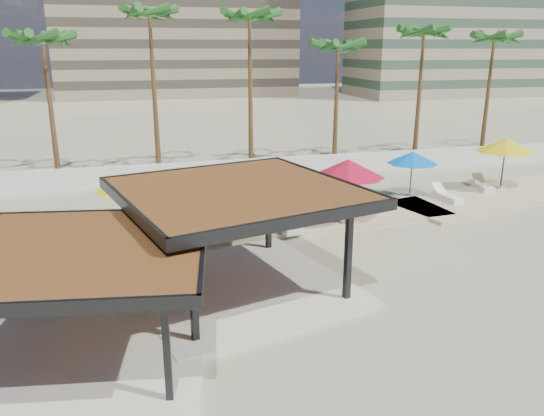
{
  "coord_description": "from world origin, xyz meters",
  "views": [
    {
      "loc": [
        -4.67,
        -15.37,
        7.77
      ],
      "look_at": [
        0.81,
        4.94,
        1.4
      ],
      "focal_mm": 35.0,
      "sensor_mm": 36.0,
      "label": 1
    }
  ],
  "objects": [
    {
      "name": "ground",
      "position": [
        0.0,
        0.0,
        0.0
      ],
      "size": [
        200.0,
        200.0,
        0.0
      ],
      "primitive_type": "plane",
      "color": "tan",
      "rests_on": "ground"
    },
    {
      "name": "umbrella_c",
      "position": [
        4.52,
        5.8,
        2.69
      ],
      "size": [
        4.3,
        4.3,
        2.92
      ],
      "rotation": [
        0.0,
        0.0,
        0.4
      ],
      "color": "beige",
      "rests_on": "promenade"
    },
    {
      "name": "umbrella_b",
      "position": [
        -4.97,
        7.33,
        2.27
      ],
      "size": [
        2.93,
        2.93,
        2.44
      ],
      "rotation": [
        0.0,
        0.0,
        0.07
      ],
      "color": "beige",
      "rests_on": "promenade"
    },
    {
      "name": "lounger_d",
      "position": [
        14.18,
        9.24,
        0.36
      ],
      "size": [
        1.03,
        2.03,
        0.74
      ],
      "rotation": [
        0.0,
        0.0,
        1.35
      ],
      "color": "white",
      "rests_on": "promenade"
    },
    {
      "name": "palm_e",
      "position": [
        3.0,
        18.4,
        9.23
      ],
      "size": [
        3.0,
        3.0,
        10.46
      ],
      "color": "brown",
      "rests_on": "ground"
    },
    {
      "name": "lounger_c",
      "position": [
        10.99,
        7.85,
        0.36
      ],
      "size": [
        0.88,
        2.03,
        0.75
      ],
      "rotation": [
        0.0,
        0.0,
        1.7
      ],
      "color": "white",
      "rests_on": "promenade"
    },
    {
      "name": "pavilion_central",
      "position": [
        -1.52,
        0.54,
        2.13
      ],
      "size": [
        8.54,
        8.54,
        3.57
      ],
      "rotation": [
        0.0,
        0.0,
        0.25
      ],
      "color": "beige",
      "rests_on": "ground"
    },
    {
      "name": "palm_c",
      "position": [
        -9.0,
        18.1,
        7.95
      ],
      "size": [
        3.0,
        3.0,
        9.1
      ],
      "color": "brown",
      "rests_on": "ground"
    },
    {
      "name": "boundary_wall",
      "position": [
        0.0,
        16.0,
        0.6
      ],
      "size": [
        56.0,
        0.3,
        1.2
      ],
      "primitive_type": "cube",
      "color": "silver",
      "rests_on": "ground"
    },
    {
      "name": "promenade",
      "position": [
        2.0,
        7.67,
        0.06
      ],
      "size": [
        44.45,
        7.97,
        0.24
      ],
      "color": "#C6B284",
      "rests_on": "ground"
    },
    {
      "name": "umbrella_e",
      "position": [
        15.31,
        9.2,
        2.64
      ],
      "size": [
        3.68,
        3.68,
        2.86
      ],
      "rotation": [
        0.0,
        0.0,
        0.16
      ],
      "color": "beige",
      "rests_on": "promenade"
    },
    {
      "name": "palm_f",
      "position": [
        9.0,
        18.6,
        7.57
      ],
      "size": [
        3.0,
        3.0,
        8.7
      ],
      "color": "brown",
      "rests_on": "ground"
    },
    {
      "name": "building_mid",
      "position": [
        4.0,
        78.0,
        14.27
      ],
      "size": [
        38.0,
        16.0,
        30.4
      ],
      "color": "#847259",
      "rests_on": "ground"
    },
    {
      "name": "palm_d",
      "position": [
        -3.0,
        18.9,
        9.37
      ],
      "size": [
        3.0,
        3.0,
        10.62
      ],
      "color": "brown",
      "rests_on": "ground"
    },
    {
      "name": "umbrella_d",
      "position": [
        9.63,
        9.2,
        2.22
      ],
      "size": [
        3.53,
        3.53,
        2.38
      ],
      "rotation": [
        0.0,
        0.0,
        -0.42
      ],
      "color": "beige",
      "rests_on": "promenade"
    },
    {
      "name": "palm_h",
      "position": [
        21.0,
        18.8,
        8.15
      ],
      "size": [
        3.0,
        3.0,
        9.32
      ],
      "color": "brown",
      "rests_on": "ground"
    },
    {
      "name": "lounger_b",
      "position": [
        1.52,
        5.85,
        0.4
      ],
      "size": [
        1.26,
        2.53,
        0.92
      ],
      "rotation": [
        0.0,
        0.0,
        1.78
      ],
      "color": "white",
      "rests_on": "promenade"
    },
    {
      "name": "pavilion_west",
      "position": [
        -6.05,
        -2.36,
        1.86
      ],
      "size": [
        7.07,
        7.07,
        3.11
      ],
      "rotation": [
        0.0,
        0.0,
        -0.17
      ],
      "color": "beige",
      "rests_on": "ground"
    },
    {
      "name": "palm_g",
      "position": [
        15.0,
        18.2,
        8.45
      ],
      "size": [
        3.0,
        3.0,
        9.64
      ],
      "color": "brown",
      "rests_on": "ground"
    }
  ]
}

